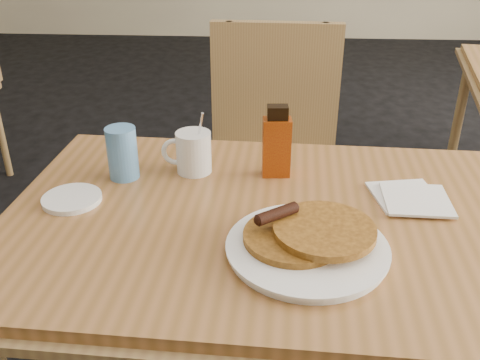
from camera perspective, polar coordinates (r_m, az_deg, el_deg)
name	(u,v)px	position (r m, az deg, el deg)	size (l,w,h in m)	color
main_table	(270,231)	(1.18, 3.26, -5.48)	(1.23, 0.86, 0.75)	#9B6437
chair_main_far	(274,144)	(1.87, 3.60, 3.80)	(0.46, 0.46, 0.99)	#9B7B49
pancake_plate	(307,243)	(1.04, 7.19, -6.65)	(0.31, 0.31, 0.07)	white
coffee_mug	(192,152)	(1.32, -5.09, 3.05)	(0.12, 0.09, 0.16)	white
syrup_bottle	(277,144)	(1.29, 3.93, 3.88)	(0.07, 0.05, 0.18)	maroon
napkin_stack	(411,198)	(1.27, 17.77, -1.83)	(0.18, 0.18, 0.01)	white
blue_tumbler	(122,153)	(1.31, -12.43, 2.83)	(0.07, 0.07, 0.13)	#558EC7
side_saucer	(72,199)	(1.26, -17.50, -1.93)	(0.13, 0.13, 0.01)	white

